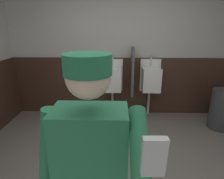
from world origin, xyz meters
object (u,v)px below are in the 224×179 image
object	(u,v)px
urinal_middle	(151,79)
person	(92,171)
urinal_left	(112,79)
trash_bin	(222,109)
cell_phone	(154,157)

from	to	relation	value
urinal_middle	person	distance (m)	2.82
urinal_left	urinal_middle	world-z (taller)	same
trash_bin	person	bearing A→B (deg)	-131.98
urinal_middle	person	world-z (taller)	person
person	cell_phone	distance (m)	0.74
person	cell_phone	xyz separation A→B (m)	(0.23, -0.50, 0.49)
urinal_left	urinal_middle	distance (m)	0.75
urinal_middle	person	xyz separation A→B (m)	(-0.80, -2.70, 0.18)
cell_phone	trash_bin	size ratio (longest dim) A/B	0.15
cell_phone	trash_bin	distance (m)	3.43
cell_phone	trash_bin	bearing A→B (deg)	54.86
urinal_left	trash_bin	world-z (taller)	urinal_left
urinal_left	person	world-z (taller)	person
urinal_left	person	xyz separation A→B (m)	(-0.05, -2.70, 0.18)
urinal_left	urinal_middle	size ratio (longest dim) A/B	1.00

